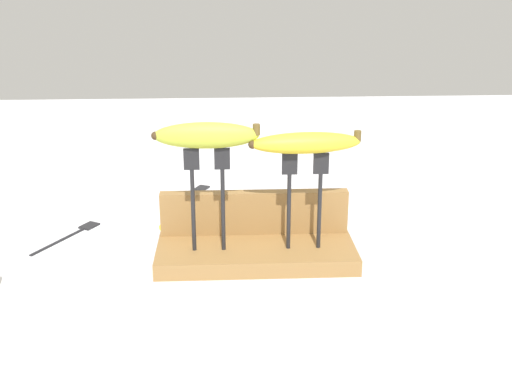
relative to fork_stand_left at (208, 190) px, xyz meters
name	(u,v)px	position (x,y,z in m)	size (l,w,h in m)	color
ground_plane	(256,261)	(0.08, 0.01, -0.14)	(3.00, 3.00, 0.00)	silver
wooden_board	(256,253)	(0.08, 0.01, -0.12)	(0.35, 0.15, 0.03)	olive
board_backstop	(254,212)	(0.08, 0.07, -0.07)	(0.34, 0.02, 0.08)	olive
fork_stand_left	(208,190)	(0.00, 0.00, 0.00)	(0.08, 0.01, 0.18)	black
fork_stand_right	(305,192)	(0.16, 0.00, -0.01)	(0.08, 0.01, 0.17)	black
banana_raised_left	(206,135)	(0.00, 0.00, 0.09)	(0.18, 0.04, 0.04)	#B2C138
banana_raised_right	(306,143)	(0.16, 0.00, 0.08)	(0.19, 0.06, 0.04)	yellow
fork_fallen_near	(193,193)	(-0.05, 0.37, -0.13)	(0.09, 0.16, 0.01)	black
fork_fallen_far	(74,233)	(-0.27, 0.15, -0.13)	(0.10, 0.16, 0.01)	black
wire_coil	(184,225)	(-0.05, 0.18, -0.13)	(0.10, 0.10, 0.01)	gold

